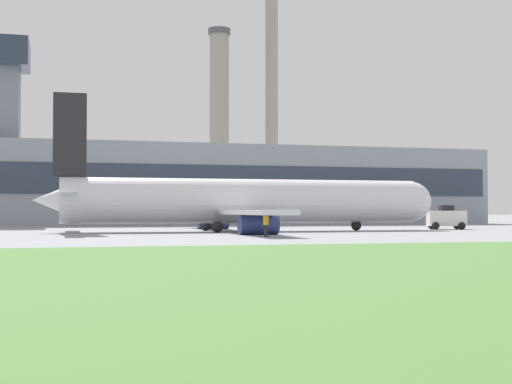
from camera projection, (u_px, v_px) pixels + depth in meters
The scene contains 7 objects.
ground_plane at pixel (244, 234), 52.72m from camera, with size 400.00×400.00×0.00m, color gray.
terminal_building at pixel (165, 183), 88.47m from camera, with size 81.05×12.89×21.86m.
smokestack_left at pixel (219, 124), 114.74m from camera, with size 3.61×3.61×31.13m.
smokestack_right at pixel (272, 101), 116.12m from camera, with size 2.40×2.40×39.08m.
airplane at pixel (241, 202), 58.74m from camera, with size 33.65×29.26×10.90m.
pushback_tug at pixel (446, 219), 65.25m from camera, with size 3.70×2.93×2.21m.
ground_crew_person at pixel (266, 224), 46.30m from camera, with size 0.47×0.47×1.60m.
Camera 1 is at (-12.74, -51.23, 1.71)m, focal length 50.00 mm.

